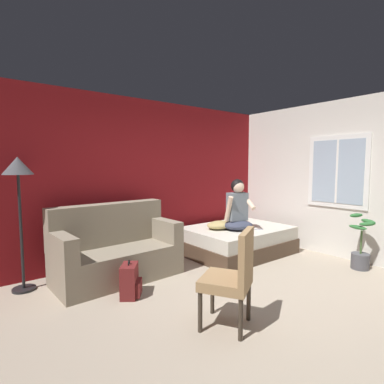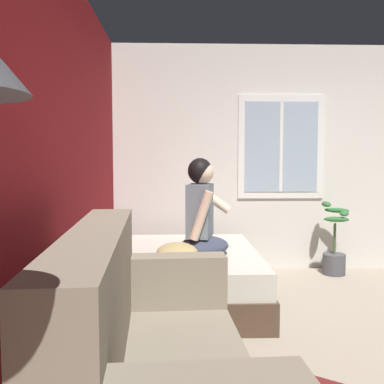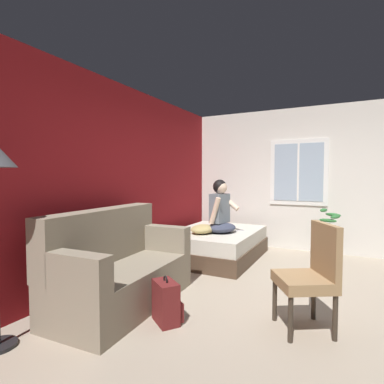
{
  "view_description": "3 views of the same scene",
  "coord_description": "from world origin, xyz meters",
  "px_view_note": "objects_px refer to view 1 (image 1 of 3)",
  "views": [
    {
      "loc": [
        -2.61,
        -2.13,
        1.6
      ],
      "look_at": [
        0.37,
        1.71,
        1.16
      ],
      "focal_mm": 28.0,
      "sensor_mm": 36.0,
      "label": 1
    },
    {
      "loc": [
        -2.88,
        1.67,
        1.36
      ],
      "look_at": [
        0.48,
        1.55,
        1.1
      ],
      "focal_mm": 42.0,
      "sensor_mm": 36.0,
      "label": 2
    },
    {
      "loc": [
        -3.45,
        -0.39,
        1.4
      ],
      "look_at": [
        0.49,
        1.62,
        1.18
      ],
      "focal_mm": 28.0,
      "sensor_mm": 36.0,
      "label": 3
    }
  ],
  "objects_px": {
    "person_seated": "(238,209)",
    "backpack": "(130,281)",
    "side_chair": "(233,275)",
    "couch": "(116,250)",
    "floor_lamp": "(18,179)",
    "throw_pillow": "(220,225)",
    "potted_plant": "(361,250)",
    "bed": "(237,240)",
    "cell_phone": "(259,229)"
  },
  "relations": [
    {
      "from": "person_seated",
      "to": "backpack",
      "type": "distance_m",
      "value": 2.31
    },
    {
      "from": "person_seated",
      "to": "side_chair",
      "type": "bearing_deg",
      "value": -137.55
    },
    {
      "from": "couch",
      "to": "floor_lamp",
      "type": "distance_m",
      "value": 1.56
    },
    {
      "from": "throw_pillow",
      "to": "potted_plant",
      "type": "distance_m",
      "value": 2.23
    },
    {
      "from": "backpack",
      "to": "floor_lamp",
      "type": "relative_size",
      "value": 0.27
    },
    {
      "from": "couch",
      "to": "side_chair",
      "type": "xyz_separation_m",
      "value": [
        0.36,
        -1.94,
        0.14
      ]
    },
    {
      "from": "side_chair",
      "to": "backpack",
      "type": "bearing_deg",
      "value": 111.33
    },
    {
      "from": "throw_pillow",
      "to": "potted_plant",
      "type": "relative_size",
      "value": 0.56
    },
    {
      "from": "couch",
      "to": "throw_pillow",
      "type": "xyz_separation_m",
      "value": [
        1.86,
        -0.15,
        0.16
      ]
    },
    {
      "from": "backpack",
      "to": "throw_pillow",
      "type": "distance_m",
      "value": 2.09
    },
    {
      "from": "side_chair",
      "to": "person_seated",
      "type": "bearing_deg",
      "value": 42.45
    },
    {
      "from": "bed",
      "to": "floor_lamp",
      "type": "distance_m",
      "value": 3.59
    },
    {
      "from": "floor_lamp",
      "to": "potted_plant",
      "type": "bearing_deg",
      "value": -28.38
    },
    {
      "from": "person_seated",
      "to": "potted_plant",
      "type": "distance_m",
      "value": 1.98
    },
    {
      "from": "person_seated",
      "to": "potted_plant",
      "type": "xyz_separation_m",
      "value": [
        1.04,
        -1.6,
        -0.53
      ]
    },
    {
      "from": "side_chair",
      "to": "backpack",
      "type": "relative_size",
      "value": 2.14
    },
    {
      "from": "side_chair",
      "to": "floor_lamp",
      "type": "distance_m",
      "value": 2.84
    },
    {
      "from": "bed",
      "to": "cell_phone",
      "type": "xyz_separation_m",
      "value": [
        0.13,
        -0.38,
        0.25
      ]
    },
    {
      "from": "floor_lamp",
      "to": "potted_plant",
      "type": "xyz_separation_m",
      "value": [
        4.23,
        -2.29,
        -1.13
      ]
    },
    {
      "from": "couch",
      "to": "cell_phone",
      "type": "height_order",
      "value": "couch"
    },
    {
      "from": "couch",
      "to": "backpack",
      "type": "xyz_separation_m",
      "value": [
        -0.12,
        -0.69,
        -0.2
      ]
    },
    {
      "from": "bed",
      "to": "cell_phone",
      "type": "relative_size",
      "value": 12.71
    },
    {
      "from": "couch",
      "to": "backpack",
      "type": "relative_size",
      "value": 3.79
    },
    {
      "from": "backpack",
      "to": "potted_plant",
      "type": "bearing_deg",
      "value": -21.55
    },
    {
      "from": "bed",
      "to": "side_chair",
      "type": "distance_m",
      "value": 2.54
    },
    {
      "from": "couch",
      "to": "potted_plant",
      "type": "relative_size",
      "value": 2.04
    },
    {
      "from": "backpack",
      "to": "cell_phone",
      "type": "relative_size",
      "value": 3.18
    },
    {
      "from": "side_chair",
      "to": "throw_pillow",
      "type": "bearing_deg",
      "value": 50.07
    },
    {
      "from": "couch",
      "to": "person_seated",
      "type": "height_order",
      "value": "person_seated"
    },
    {
      "from": "bed",
      "to": "backpack",
      "type": "distance_m",
      "value": 2.39
    },
    {
      "from": "backpack",
      "to": "potted_plant",
      "type": "distance_m",
      "value": 3.49
    },
    {
      "from": "floor_lamp",
      "to": "side_chair",
      "type": "bearing_deg",
      "value": -56.71
    },
    {
      "from": "throw_pillow",
      "to": "potted_plant",
      "type": "bearing_deg",
      "value": -55.57
    },
    {
      "from": "bed",
      "to": "couch",
      "type": "height_order",
      "value": "couch"
    },
    {
      "from": "floor_lamp",
      "to": "backpack",
      "type": "bearing_deg",
      "value": -45.42
    },
    {
      "from": "couch",
      "to": "cell_phone",
      "type": "bearing_deg",
      "value": -14.57
    },
    {
      "from": "bed",
      "to": "couch",
      "type": "xyz_separation_m",
      "value": [
        -2.22,
        0.23,
        0.16
      ]
    },
    {
      "from": "couch",
      "to": "floor_lamp",
      "type": "height_order",
      "value": "floor_lamp"
    },
    {
      "from": "cell_phone",
      "to": "throw_pillow",
      "type": "bearing_deg",
      "value": -93.39
    },
    {
      "from": "bed",
      "to": "potted_plant",
      "type": "height_order",
      "value": "potted_plant"
    },
    {
      "from": "bed",
      "to": "throw_pillow",
      "type": "xyz_separation_m",
      "value": [
        -0.36,
        0.09,
        0.31
      ]
    },
    {
      "from": "cell_phone",
      "to": "potted_plant",
      "type": "relative_size",
      "value": 0.17
    },
    {
      "from": "person_seated",
      "to": "potted_plant",
      "type": "relative_size",
      "value": 1.03
    },
    {
      "from": "potted_plant",
      "to": "floor_lamp",
      "type": "bearing_deg",
      "value": 151.62
    },
    {
      "from": "couch",
      "to": "cell_phone",
      "type": "xyz_separation_m",
      "value": [
        2.35,
        -0.61,
        0.09
      ]
    },
    {
      "from": "backpack",
      "to": "potted_plant",
      "type": "relative_size",
      "value": 0.54
    },
    {
      "from": "cell_phone",
      "to": "floor_lamp",
      "type": "height_order",
      "value": "floor_lamp"
    },
    {
      "from": "bed",
      "to": "person_seated",
      "type": "relative_size",
      "value": 2.09
    },
    {
      "from": "bed",
      "to": "floor_lamp",
      "type": "xyz_separation_m",
      "value": [
        -3.34,
        0.55,
        1.19
      ]
    },
    {
      "from": "person_seated",
      "to": "floor_lamp",
      "type": "distance_m",
      "value": 3.32
    }
  ]
}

